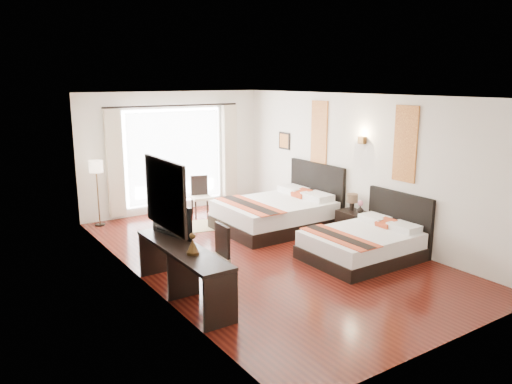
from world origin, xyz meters
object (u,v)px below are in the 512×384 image
bed_near (365,243)px  console_desk (183,272)px  television (167,221)px  vase (360,211)px  side_table (161,211)px  window_chair (201,204)px  nightstand (352,224)px  fruit_bowl (159,195)px  table_lamp (352,199)px  floor_lamp (96,171)px  bed_far (278,213)px  desk_chair (212,269)px

bed_near → console_desk: (-3.33, 0.30, 0.10)m
television → vase: bearing=-106.2°
television → side_table: 3.36m
vase → bed_near: bearing=-130.2°
vase → window_chair: window_chair is taller
nightstand → fruit_bowl: (-2.84, 2.95, 0.39)m
television → side_table: television is taller
table_lamp → side_table: size_ratio=0.58×
table_lamp → console_desk: table_lamp is taller
nightstand → floor_lamp: 5.41m
console_desk → side_table: 3.81m
vase → bed_far: bearing=120.6°
bed_near → window_chair: size_ratio=2.11×
table_lamp → nightstand: bearing=-116.6°
vase → desk_chair: (-3.52, -0.46, -0.28)m
bed_near → side_table: bearing=118.6°
bed_far → window_chair: bearing=116.1°
nightstand → vase: vase is taller
console_desk → window_chair: (2.28, 3.81, -0.10)m
desk_chair → floor_lamp: size_ratio=0.68×
fruit_bowl → window_chair: (1.10, 0.15, -0.37)m
table_lamp → desk_chair: size_ratio=0.37×
console_desk → floor_lamp: 4.38m
nightstand → window_chair: 3.56m
table_lamp → vase: (-0.03, -0.26, -0.17)m
bed_far → side_table: 2.52m
bed_far → vase: bed_far is taller
nightstand → fruit_bowl: bearing=133.9°
side_table → bed_near: bearing=-61.4°
nightstand → desk_chair: desk_chair is taller
fruit_bowl → table_lamp: bearing=-44.9°
desk_chair → side_table: desk_chair is taller
floor_lamp → bed_near: bearing=-54.7°
nightstand → window_chair: (-1.74, 3.10, 0.01)m
bed_far → nightstand: 1.57m
nightstand → console_desk: bearing=-170.0°
nightstand → console_desk: (-4.02, -0.71, 0.11)m
table_lamp → window_chair: (-1.78, 3.02, -0.47)m
bed_near → fruit_bowl: (-2.15, 3.95, 0.37)m
vase → window_chair: (-1.76, 3.28, -0.29)m
nightstand → desk_chair: 3.57m
console_desk → fruit_bowl: size_ratio=9.51×
bed_near → bed_far: bed_far is taller
bed_far → floor_lamp: bearing=143.4°
table_lamp → vase: bearing=-95.9°
fruit_bowl → window_chair: window_chair is taller
nightstand → television: size_ratio=0.63×
bed_far → vase: (0.88, -1.49, 0.24)m
nightstand → vase: size_ratio=3.87×
bed_near → floor_lamp: floor_lamp is taller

